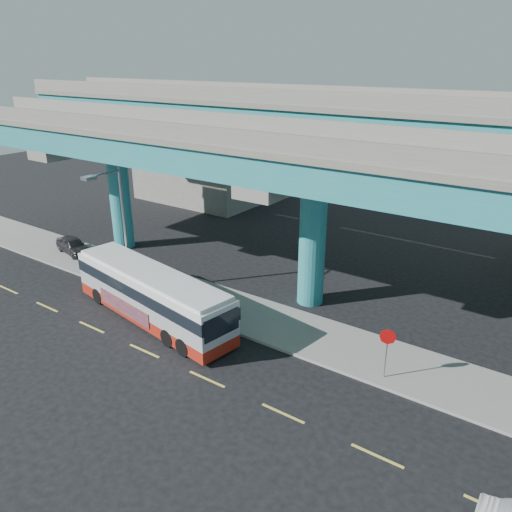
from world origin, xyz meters
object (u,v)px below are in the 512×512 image
Objects in this scene: street_lamp at (116,214)px; transit_bus at (152,293)px; parked_car at (73,245)px; stop_sign at (387,343)px.

transit_bus is at bearing -17.95° from street_lamp.
transit_bus is 12.22m from parked_car.
stop_sign is (24.05, -1.51, 1.14)m from parked_car.
transit_bus reaches higher than parked_car.
stop_sign is at bearing -82.83° from parked_car.
street_lamp reaches higher than parked_car.
parked_car is 9.25m from street_lamp.
transit_bus is at bearing -95.81° from parked_car.
transit_bus is 1.53× the size of street_lamp.
parked_car is at bearing 164.12° from street_lamp.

